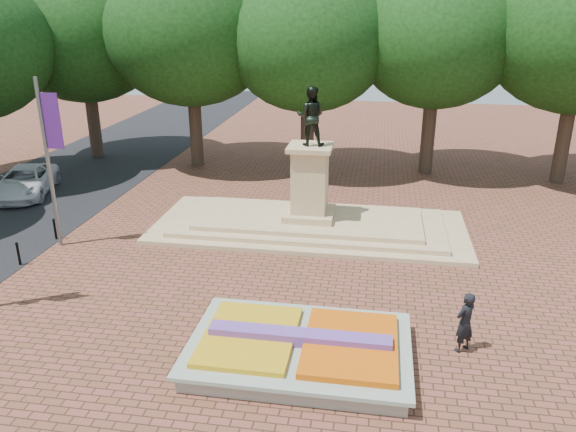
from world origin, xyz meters
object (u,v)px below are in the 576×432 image
(flower_bed, at_px, (300,348))
(pedestrian, at_px, (465,322))
(van, at_px, (25,181))
(monument, at_px, (309,211))

(flower_bed, distance_m, pedestrian, 4.84)
(van, bearing_deg, monument, -25.78)
(monument, bearing_deg, flower_bed, -84.13)
(monument, relative_size, van, 2.61)
(monument, distance_m, pedestrian, 10.43)
(flower_bed, relative_size, van, 1.17)
(flower_bed, relative_size, monument, 0.45)
(van, bearing_deg, pedestrian, -44.69)
(monument, xyz_separation_m, pedestrian, (5.67, -8.75, 0.06))
(monument, height_order, pedestrian, monument)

